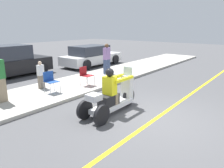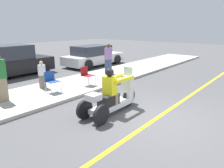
{
  "view_description": "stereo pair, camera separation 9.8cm",
  "coord_description": "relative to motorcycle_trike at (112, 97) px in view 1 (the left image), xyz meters",
  "views": [
    {
      "loc": [
        -5.48,
        -2.64,
        2.65
      ],
      "look_at": [
        -0.39,
        1.32,
        0.94
      ],
      "focal_mm": 35.0,
      "sensor_mm": 36.0,
      "label": 1
    },
    {
      "loc": [
        -5.42,
        -2.72,
        2.65
      ],
      "look_at": [
        -0.39,
        1.32,
        0.94
      ],
      "focal_mm": 35.0,
      "sensor_mm": 36.0,
      "label": 2
    }
  ],
  "objects": [
    {
      "name": "ground_plane",
      "position": [
        0.39,
        -1.32,
        -0.51
      ],
      "size": [
        60.0,
        60.0,
        0.0
      ],
      "primitive_type": "plane",
      "color": "#4C4C4F"
    },
    {
      "name": "lane_stripe",
      "position": [
        -0.01,
        -1.32,
        -0.51
      ],
      "size": [
        24.0,
        0.12,
        0.01
      ],
      "color": "gold",
      "rests_on": "ground"
    },
    {
      "name": "sidewalk_strip",
      "position": [
        0.39,
        3.28,
        -0.45
      ],
      "size": [
        28.0,
        2.8,
        0.12
      ],
      "color": "#B2ADA3",
      "rests_on": "ground"
    },
    {
      "name": "motorcycle_trike",
      "position": [
        0.0,
        0.0,
        0.0
      ],
      "size": [
        2.39,
        0.76,
        1.45
      ],
      "color": "black",
      "rests_on": "ground"
    },
    {
      "name": "spectator_near_curb",
      "position": [
        0.07,
        3.81,
        0.16
      ],
      "size": [
        0.3,
        0.22,
        1.15
      ],
      "color": "#726656",
      "rests_on": "sidewalk_strip"
    },
    {
      "name": "spectator_with_child",
      "position": [
        3.97,
        3.46,
        0.39
      ],
      "size": [
        0.42,
        0.28,
        1.64
      ],
      "color": "#38476B",
      "rests_on": "sidewalk_strip"
    },
    {
      "name": "folding_chair_set_back",
      "position": [
        -0.06,
        3.01,
        0.11
      ],
      "size": [
        0.5,
        0.5,
        0.82
      ],
      "color": "#A5A8AD",
      "rests_on": "sidewalk_strip"
    },
    {
      "name": "folding_chair_curbside",
      "position": [
        1.54,
        2.68,
        0.11
      ],
      "size": [
        0.49,
        0.49,
        0.82
      ],
      "color": "#A5A8AD",
      "rests_on": "sidewalk_strip"
    },
    {
      "name": "parked_car_lot_far",
      "position": [
        0.69,
        7.59,
        0.26
      ],
      "size": [
        4.25,
        2.0,
        1.67
      ],
      "color": "black",
      "rests_on": "ground"
    },
    {
      "name": "parked_car_lot_center",
      "position": [
        5.91,
        6.41,
        0.14
      ],
      "size": [
        4.53,
        1.99,
        1.37
      ],
      "color": "silver",
      "rests_on": "ground"
    }
  ]
}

